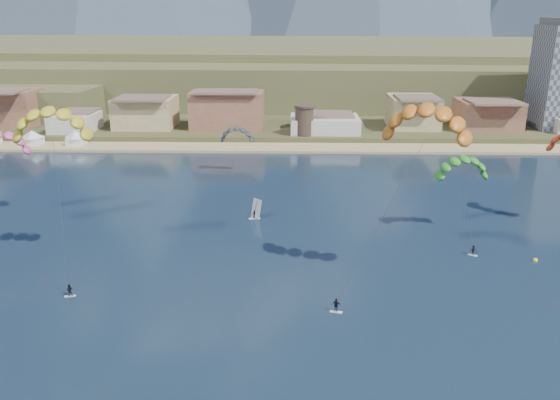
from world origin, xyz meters
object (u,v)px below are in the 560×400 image
kitesurfer_orange (427,117)px  kitesurfer_green (463,165)px  windsurfer (255,213)px  watchtower (304,120)px  buoy (535,260)px  kitesurfer_yellow (50,119)px

kitesurfer_orange → kitesurfer_green: kitesurfer_orange is taller
windsurfer → kitesurfer_orange: bearing=-47.3°
watchtower → buoy: (33.53, -80.24, -6.25)m
kitesurfer_green → buoy: 18.61m
kitesurfer_green → buoy: kitesurfer_green is taller
watchtower → buoy: bearing=-67.3°
kitesurfer_yellow → kitesurfer_orange: kitesurfer_orange is taller
buoy → kitesurfer_orange: bearing=-157.7°
watchtower → windsurfer: watchtower is taller
windsurfer → buoy: 46.76m
kitesurfer_orange → windsurfer: (-23.42, 25.40, -22.12)m
watchtower → kitesurfer_yellow: kitesurfer_yellow is taller
watchtower → kitesurfer_orange: 91.06m
buoy → windsurfer: bearing=158.4°
watchtower → kitesurfer_green: size_ratio=0.56×
kitesurfer_green → windsurfer: bearing=170.4°
kitesurfer_orange → watchtower: bearing=98.7°
kitesurfer_yellow → kitesurfer_orange: (49.55, -4.71, 1.36)m
kitesurfer_orange → buoy: (20.06, 8.22, -23.16)m
kitesurfer_yellow → kitesurfer_orange: size_ratio=0.91×
watchtower → kitesurfer_green: bearing=-70.3°
kitesurfer_orange → kitesurfer_green: (11.22, 19.55, -11.33)m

